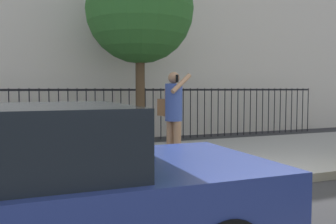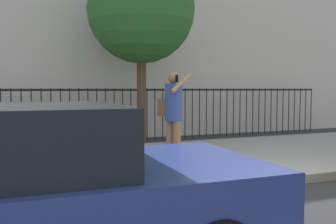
{
  "view_description": "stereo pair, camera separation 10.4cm",
  "coord_description": "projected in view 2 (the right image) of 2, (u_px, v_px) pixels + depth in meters",
  "views": [
    {
      "loc": [
        -3.98,
        -4.73,
        1.58
      ],
      "look_at": [
        -1.15,
        2.18,
        1.11
      ],
      "focal_mm": 39.22,
      "sensor_mm": 36.0,
      "label": 1
    },
    {
      "loc": [
        -3.88,
        -4.77,
        1.58
      ],
      "look_at": [
        -1.15,
        2.18,
        1.11
      ],
      "focal_mm": 39.22,
      "sensor_mm": 36.0,
      "label": 2
    }
  ],
  "objects": [
    {
      "name": "sidewalk",
      "position": [
        217.0,
        158.0,
        7.99
      ],
      "size": [
        28.0,
        4.4,
        0.15
      ],
      "primitive_type": "cube",
      "color": "gray",
      "rests_on": "ground"
    },
    {
      "name": "iron_fence",
      "position": [
        159.0,
        107.0,
        11.36
      ],
      "size": [
        12.03,
        0.04,
        1.6
      ],
      "color": "black",
      "rests_on": "ground"
    },
    {
      "name": "ground_plane",
      "position": [
        283.0,
        186.0,
        5.95
      ],
      "size": [
        60.0,
        60.0,
        0.0
      ],
      "primitive_type": "plane",
      "color": "#28282B"
    },
    {
      "name": "street_bench",
      "position": [
        64.0,
        131.0,
        8.16
      ],
      "size": [
        1.6,
        0.45,
        0.95
      ],
      "color": "brown",
      "rests_on": "sidewalk"
    },
    {
      "name": "pedestrian_on_phone",
      "position": [
        173.0,
        109.0,
        7.22
      ],
      "size": [
        0.55,
        0.72,
        1.76
      ],
      "color": "#936B4C",
      "rests_on": "sidewalk"
    },
    {
      "name": "street_tree_near",
      "position": [
        141.0,
        10.0,
        9.82
      ],
      "size": [
        2.89,
        2.89,
        5.16
      ],
      "color": "#4C3823",
      "rests_on": "ground"
    },
    {
      "name": "parked_hatchback",
      "position": [
        16.0,
        197.0,
        2.98
      ],
      "size": [
        4.21,
        1.89,
        1.45
      ],
      "color": "navy",
      "rests_on": "ground"
    }
  ]
}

